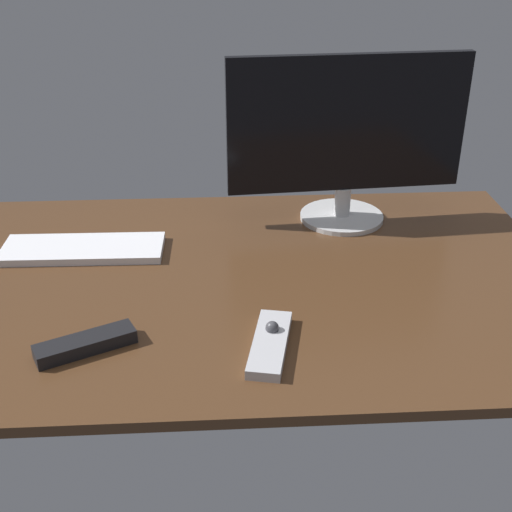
{
  "coord_description": "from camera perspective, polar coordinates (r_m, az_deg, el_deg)",
  "views": [
    {
      "loc": [
        -0.27,
        -117.22,
        68.98
      ],
      "look_at": [
        6.42,
        -2.36,
        8.0
      ],
      "focal_mm": 46.73,
      "sensor_mm": 36.0,
      "label": 1
    }
  ],
  "objects": [
    {
      "name": "desk",
      "position": [
        1.36,
        -2.77,
        -2.22
      ],
      "size": [
        140.0,
        84.0,
        2.0
      ],
      "primitive_type": "cube",
      "color": "#4C301C",
      "rests_on": "ground"
    },
    {
      "name": "keyboard",
      "position": [
        1.49,
        -14.49,
        0.59
      ],
      "size": [
        34.72,
        13.08,
        1.63
      ],
      "primitive_type": "cube",
      "rotation": [
        0.0,
        0.0,
        -0.02
      ],
      "color": "white",
      "rests_on": "desk"
    },
    {
      "name": "monitor",
      "position": [
        1.54,
        7.88,
        10.08
      ],
      "size": [
        54.61,
        19.83,
        38.74
      ],
      "rotation": [
        0.0,
        0.0,
        0.08
      ],
      "color": "silver",
      "rests_on": "desk"
    },
    {
      "name": "media_remote",
      "position": [
        1.14,
        1.35,
        -7.44
      ],
      "size": [
        9.28,
        19.07,
        3.42
      ],
      "rotation": [
        0.0,
        0.0,
        1.36
      ],
      "color": "#B7B7BC",
      "rests_on": "desk"
    },
    {
      "name": "tv_remote",
      "position": [
        1.17,
        -14.26,
        -7.3
      ],
      "size": [
        17.21,
        11.37,
        2.46
      ],
      "primitive_type": "cube",
      "rotation": [
        0.0,
        0.0,
        0.45
      ],
      "color": "black",
      "rests_on": "desk"
    }
  ]
}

